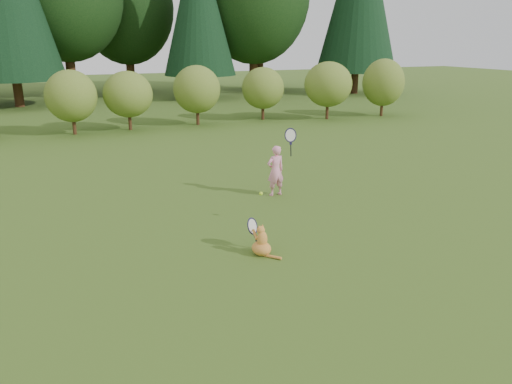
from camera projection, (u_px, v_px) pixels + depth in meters
name	position (u px, v px, depth m)	size (l,w,h in m)	color
ground	(262.00, 240.00, 9.50)	(100.00, 100.00, 0.00)	#325016
shrub_row	(139.00, 96.00, 20.58)	(28.00, 3.00, 2.80)	#5A6F22
child	(276.00, 169.00, 12.03)	(0.70, 0.42, 1.85)	pink
cat	(261.00, 239.00, 8.78)	(0.48, 0.81, 0.74)	orange
tennis_ball	(261.00, 194.00, 10.32)	(0.08, 0.08, 0.08)	#A6E11A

